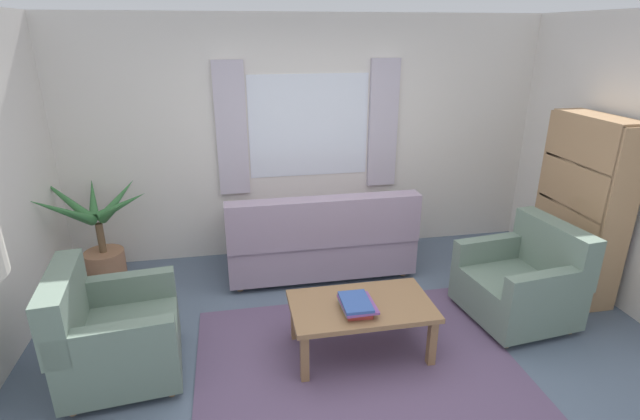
{
  "coord_description": "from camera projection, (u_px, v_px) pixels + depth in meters",
  "views": [
    {
      "loc": [
        -0.85,
        -2.89,
        2.42
      ],
      "look_at": [
        -0.16,
        0.7,
        1.04
      ],
      "focal_mm": 26.79,
      "sensor_mm": 36.0,
      "label": 1
    }
  ],
  "objects": [
    {
      "name": "bookshelf",
      "position": [
        580.0,
        214.0,
        4.49
      ],
      "size": [
        0.3,
        0.94,
        1.72
      ],
      "rotation": [
        0.0,
        0.0,
        1.57
      ],
      "color": "#A87F56",
      "rests_on": "ground_plane"
    },
    {
      "name": "window_with_curtains",
      "position": [
        309.0,
        126.0,
        5.15
      ],
      "size": [
        1.98,
        0.07,
        1.4
      ],
      "color": "white"
    },
    {
      "name": "area_rug",
      "position": [
        358.0,
        366.0,
        3.66
      ],
      "size": [
        2.44,
        1.95,
        0.01
      ],
      "primitive_type": "cube",
      "color": "#604C6B",
      "rests_on": "ground_plane"
    },
    {
      "name": "armchair_right",
      "position": [
        523.0,
        282.0,
        4.19
      ],
      "size": [
        0.91,
        0.93,
        0.88
      ],
      "rotation": [
        0.0,
        0.0,
        -1.46
      ],
      "color": "slate",
      "rests_on": "ground_plane"
    },
    {
      "name": "armchair_left",
      "position": [
        111.0,
        334.0,
        3.46
      ],
      "size": [
        0.9,
        0.92,
        0.88
      ],
      "rotation": [
        0.0,
        0.0,
        1.67
      ],
      "color": "slate",
      "rests_on": "ground_plane"
    },
    {
      "name": "couch",
      "position": [
        320.0,
        241.0,
        4.98
      ],
      "size": [
        1.9,
        0.82,
        0.92
      ],
      "rotation": [
        0.0,
        0.0,
        3.14
      ],
      "color": "#998499",
      "rests_on": "ground_plane"
    },
    {
      "name": "ground_plane",
      "position": [
        358.0,
        367.0,
        3.66
      ],
      "size": [
        6.24,
        6.24,
        0.0
      ],
      "primitive_type": "plane",
      "color": "slate"
    },
    {
      "name": "wall_back",
      "position": [
        308.0,
        139.0,
        5.28
      ],
      "size": [
        5.32,
        0.12,
        2.6
      ],
      "primitive_type": "cube",
      "color": "silver",
      "rests_on": "ground_plane"
    },
    {
      "name": "coffee_table",
      "position": [
        361.0,
        310.0,
        3.71
      ],
      "size": [
        1.1,
        0.64,
        0.44
      ],
      "color": "olive",
      "rests_on": "ground_plane"
    },
    {
      "name": "potted_plant",
      "position": [
        100.0,
        241.0,
        4.72
      ],
      "size": [
        1.1,
        1.01,
        1.14
      ],
      "color": "#9E6B4C",
      "rests_on": "ground_plane"
    },
    {
      "name": "book_stack_on_table",
      "position": [
        357.0,
        305.0,
        3.58
      ],
      "size": [
        0.25,
        0.32,
        0.09
      ],
      "color": "#B23833",
      "rests_on": "coffee_table"
    }
  ]
}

